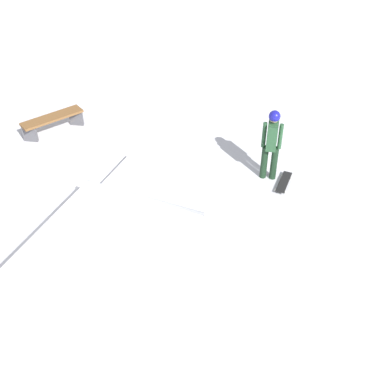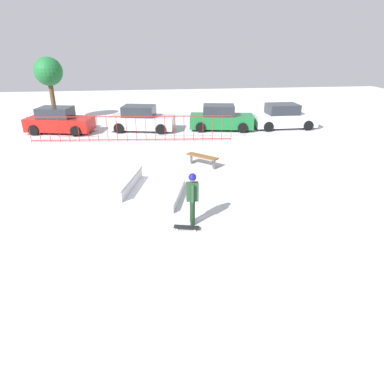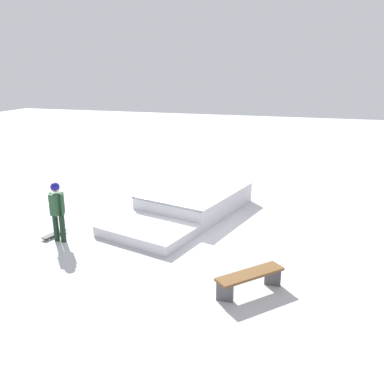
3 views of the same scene
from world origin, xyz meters
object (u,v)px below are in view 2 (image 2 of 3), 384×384
(skater, at_px, (192,195))
(parked_car_silver, at_px, (142,119))
(skateboard, at_px, (187,227))
(distant_tree, at_px, (49,73))
(skate_ramp, at_px, (100,186))
(parked_car_white, at_px, (284,117))
(park_bench, at_px, (202,158))
(parked_car_green, at_px, (221,119))
(parked_car_red, at_px, (59,121))

(skater, bearing_deg, parked_car_silver, 100.41)
(skateboard, xyz_separation_m, distant_tree, (-7.81, 17.12, 3.30))
(skate_ramp, height_order, parked_car_white, parked_car_white)
(skate_ramp, height_order, park_bench, skate_ramp)
(skater, xyz_separation_m, parked_car_green, (3.48, 12.55, -0.28))
(skater, bearing_deg, distant_tree, 118.57)
(skate_ramp, height_order, parked_car_silver, parked_car_silver)
(parked_car_silver, bearing_deg, park_bench, -56.37)
(skater, height_order, skateboard, skater)
(skater, distance_m, park_bench, 5.71)
(parked_car_white, height_order, distant_tree, distant_tree)
(parked_car_silver, bearing_deg, skater, -70.20)
(skate_ramp, xyz_separation_m, skater, (3.24, -2.79, 0.69))
(skate_ramp, xyz_separation_m, parked_car_green, (6.72, 9.76, 0.41))
(parked_car_silver, distance_m, parked_car_green, 5.18)
(skateboard, height_order, distant_tree, distant_tree)
(parked_car_green, bearing_deg, skater, -95.42)
(distant_tree, bearing_deg, skater, -64.36)
(skateboard, relative_size, parked_car_white, 0.20)
(parked_car_red, bearing_deg, skate_ramp, -58.05)
(skater, bearing_deg, skateboard, -119.21)
(skater, distance_m, parked_car_white, 14.66)
(skate_ramp, relative_size, skater, 3.42)
(skater, xyz_separation_m, park_bench, (1.18, 5.55, -0.65))
(skater, xyz_separation_m, parked_car_red, (-6.92, 13.03, -0.28))
(skater, bearing_deg, parked_car_green, 77.45)
(parked_car_red, distance_m, parked_car_green, 10.41)
(park_bench, relative_size, parked_car_silver, 0.33)
(skateboard, bearing_deg, skater, 71.62)
(skater, distance_m, parked_car_green, 13.03)
(park_bench, bearing_deg, skateboard, -103.37)
(skateboard, height_order, park_bench, park_bench)
(distant_tree, bearing_deg, park_bench, -50.55)
(skate_ramp, distance_m, parked_car_green, 11.86)
(skateboard, bearing_deg, parked_car_red, 130.30)
(skate_ramp, height_order, skateboard, skate_ramp)
(parked_car_red, height_order, parked_car_white, same)
(skate_ramp, relative_size, parked_car_red, 1.35)
(skate_ramp, height_order, skater, skater)
(skateboard, distance_m, distant_tree, 19.10)
(parked_car_silver, bearing_deg, distant_tree, 161.12)
(skater, bearing_deg, parked_car_white, 61.03)
(skate_ramp, xyz_separation_m, parked_car_red, (-3.68, 10.24, 0.41))
(parked_car_silver, bearing_deg, skateboard, -71.40)
(skate_ramp, xyz_separation_m, parked_car_silver, (1.54, 10.12, 0.41))
(parked_car_red, bearing_deg, skateboard, -51.30)
(parked_car_green, bearing_deg, skate_ramp, -114.46)
(parked_car_silver, distance_m, distant_tree, 7.87)
(distant_tree, bearing_deg, parked_car_red, -73.33)
(parked_car_red, distance_m, parked_car_white, 14.68)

